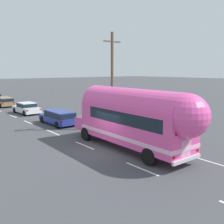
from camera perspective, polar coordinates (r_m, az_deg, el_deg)
ground_plane at (r=17.07m, az=-2.77°, el=-8.77°), size 300.00×300.00×0.00m
lane_markings at (r=29.09m, az=-13.38°, el=-1.43°), size 4.01×80.00×0.01m
utility_pole at (r=22.76m, az=0.03°, el=7.11°), size 1.80×0.24×8.50m
painted_bus at (r=16.69m, az=5.34°, el=-1.06°), size 2.75×11.13×4.12m
car_lead at (r=25.67m, az=-11.77°, el=-0.98°), size 2.02×4.72×1.37m
car_second at (r=33.20m, az=-18.42°, el=0.93°), size 2.13×4.48×1.37m
car_third at (r=40.89m, az=-22.84°, el=2.26°), size 1.94×4.55×1.37m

